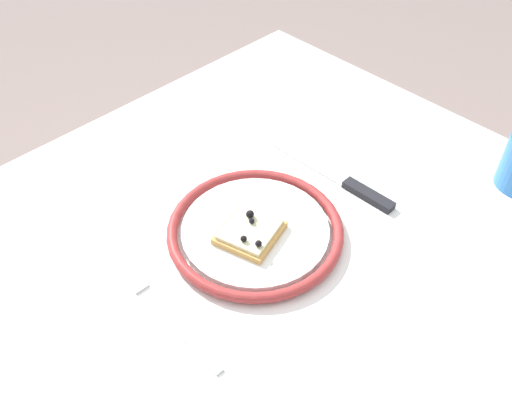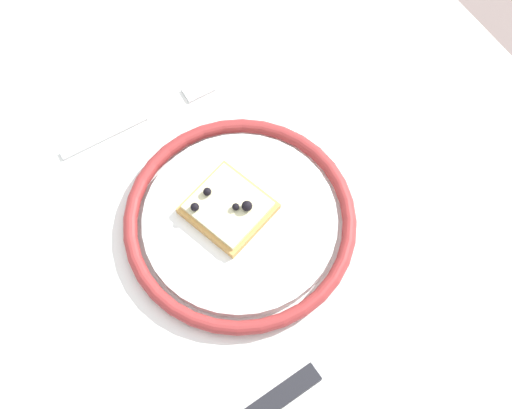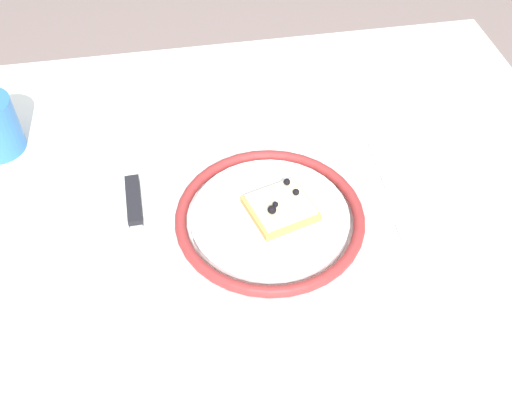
{
  "view_description": "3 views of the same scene",
  "coord_description": "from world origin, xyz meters",
  "px_view_note": "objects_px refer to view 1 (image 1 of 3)",
  "views": [
    {
      "loc": [
        -0.38,
        -0.38,
        1.36
      ],
      "look_at": [
        0.04,
        0.05,
        0.76
      ],
      "focal_mm": 39.36,
      "sensor_mm": 36.0,
      "label": 1
    },
    {
      "loc": [
        0.27,
        -0.14,
        1.47
      ],
      "look_at": [
        0.0,
        0.04,
        0.76
      ],
      "focal_mm": 49.55,
      "sensor_mm": 36.0,
      "label": 2
    },
    {
      "loc": [
        0.12,
        0.53,
        1.37
      ],
      "look_at": [
        0.02,
        -0.0,
        0.76
      ],
      "focal_mm": 41.51,
      "sensor_mm": 36.0,
      "label": 3
    }
  ],
  "objects_px": {
    "plate": "(255,230)",
    "pizza_slice_near": "(250,231)",
    "fork": "(170,319)",
    "knife": "(352,186)",
    "dining_table": "(260,282)"
  },
  "relations": [
    {
      "from": "dining_table",
      "to": "fork",
      "type": "relative_size",
      "value": 4.85
    },
    {
      "from": "plate",
      "to": "knife",
      "type": "bearing_deg",
      "value": -11.12
    },
    {
      "from": "pizza_slice_near",
      "to": "knife",
      "type": "height_order",
      "value": "pizza_slice_near"
    },
    {
      "from": "pizza_slice_near",
      "to": "fork",
      "type": "distance_m",
      "value": 0.17
    },
    {
      "from": "plate",
      "to": "knife",
      "type": "distance_m",
      "value": 0.19
    },
    {
      "from": "plate",
      "to": "pizza_slice_near",
      "type": "relative_size",
      "value": 2.52
    },
    {
      "from": "plate",
      "to": "fork",
      "type": "xyz_separation_m",
      "value": [
        -0.18,
        -0.03,
        -0.01
      ]
    },
    {
      "from": "fork",
      "to": "knife",
      "type": "bearing_deg",
      "value": -1.33
    },
    {
      "from": "dining_table",
      "to": "plate",
      "type": "xyz_separation_m",
      "value": [
        0.01,
        0.02,
        0.1
      ]
    },
    {
      "from": "knife",
      "to": "fork",
      "type": "bearing_deg",
      "value": 178.67
    },
    {
      "from": "plate",
      "to": "pizza_slice_near",
      "type": "bearing_deg",
      "value": -162.59
    },
    {
      "from": "pizza_slice_near",
      "to": "fork",
      "type": "bearing_deg",
      "value": -172.32
    },
    {
      "from": "dining_table",
      "to": "fork",
      "type": "distance_m",
      "value": 0.2
    },
    {
      "from": "pizza_slice_near",
      "to": "knife",
      "type": "relative_size",
      "value": 0.43
    },
    {
      "from": "plate",
      "to": "fork",
      "type": "height_order",
      "value": "plate"
    }
  ]
}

